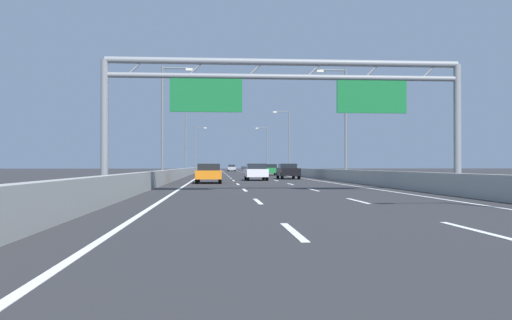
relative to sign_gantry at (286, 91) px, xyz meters
name	(u,v)px	position (x,y,z in m)	size (l,w,h in m)	color
ground_plane	(234,173)	(-0.05, 71.99, -4.85)	(260.00, 260.00, 0.00)	#2D2D30
lane_dash_left_1	(293,232)	(-1.85, -15.51, -4.84)	(0.16, 3.00, 0.01)	white
lane_dash_left_2	(258,201)	(-1.85, -6.51, -4.84)	(0.16, 3.00, 0.01)	white
lane_dash_left_3	(245,190)	(-1.85, 2.49, -4.84)	(0.16, 3.00, 0.01)	white
lane_dash_left_4	(238,184)	(-1.85, 11.49, -4.84)	(0.16, 3.00, 0.01)	white
lane_dash_left_5	(234,181)	(-1.85, 20.49, -4.84)	(0.16, 3.00, 0.01)	white
lane_dash_left_6	(231,178)	(-1.85, 29.49, -4.84)	(0.16, 3.00, 0.01)	white
lane_dash_left_7	(229,176)	(-1.85, 38.49, -4.84)	(0.16, 3.00, 0.01)	white
lane_dash_left_8	(227,175)	(-1.85, 47.49, -4.84)	(0.16, 3.00, 0.01)	white
lane_dash_left_9	(226,174)	(-1.85, 56.49, -4.84)	(0.16, 3.00, 0.01)	white
lane_dash_left_10	(225,173)	(-1.85, 65.49, -4.84)	(0.16, 3.00, 0.01)	white
lane_dash_left_11	(224,172)	(-1.85, 74.49, -4.84)	(0.16, 3.00, 0.01)	white
lane_dash_left_12	(223,172)	(-1.85, 83.49, -4.84)	(0.16, 3.00, 0.01)	white
lane_dash_left_13	(223,171)	(-1.85, 92.49, -4.84)	(0.16, 3.00, 0.01)	white
lane_dash_left_14	(222,171)	(-1.85, 101.49, -4.84)	(0.16, 3.00, 0.01)	white
lane_dash_left_15	(222,171)	(-1.85, 110.49, -4.84)	(0.16, 3.00, 0.01)	white
lane_dash_left_16	(221,170)	(-1.85, 119.49, -4.84)	(0.16, 3.00, 0.01)	white
lane_dash_left_17	(221,170)	(-1.85, 128.49, -4.84)	(0.16, 3.00, 0.01)	white
lane_dash_right_1	(474,230)	(1.75, -15.51, -4.84)	(0.16, 3.00, 0.01)	white
lane_dash_right_2	(357,201)	(1.75, -6.51, -4.84)	(0.16, 3.00, 0.01)	white
lane_dash_right_3	(313,190)	(1.75, 2.49, -4.84)	(0.16, 3.00, 0.01)	white
lane_dash_right_4	(290,184)	(1.75, 11.49, -4.84)	(0.16, 3.00, 0.01)	white
lane_dash_right_5	(276,180)	(1.75, 20.49, -4.84)	(0.16, 3.00, 0.01)	white
lane_dash_right_6	(266,178)	(1.75, 29.49, -4.84)	(0.16, 3.00, 0.01)	white
lane_dash_right_7	(259,176)	(1.75, 38.49, -4.84)	(0.16, 3.00, 0.01)	white
lane_dash_right_8	(254,175)	(1.75, 47.49, -4.84)	(0.16, 3.00, 0.01)	white
lane_dash_right_9	(250,174)	(1.75, 56.49, -4.84)	(0.16, 3.00, 0.01)	white
lane_dash_right_10	(247,173)	(1.75, 65.49, -4.84)	(0.16, 3.00, 0.01)	white
lane_dash_right_11	(244,172)	(1.75, 74.49, -4.84)	(0.16, 3.00, 0.01)	white
lane_dash_right_12	(241,172)	(1.75, 83.49, -4.84)	(0.16, 3.00, 0.01)	white
lane_dash_right_13	(240,171)	(1.75, 92.49, -4.84)	(0.16, 3.00, 0.01)	white
lane_dash_right_14	(238,171)	(1.75, 101.49, -4.84)	(0.16, 3.00, 0.01)	white
lane_dash_right_15	(236,171)	(1.75, 110.49, -4.84)	(0.16, 3.00, 0.01)	white
lane_dash_right_16	(235,170)	(1.75, 119.49, -4.84)	(0.16, 3.00, 0.01)	white
lane_dash_right_17	(234,170)	(1.75, 128.49, -4.84)	(0.16, 3.00, 0.01)	white
edge_line_left	(203,174)	(-5.30, 59.99, -4.84)	(0.16, 176.00, 0.01)	white
edge_line_right	(270,174)	(5.20, 59.99, -4.84)	(0.16, 176.00, 0.01)	white
barrier_left	(197,170)	(-6.95, 81.99, -4.37)	(0.45, 220.00, 0.95)	#9E9E99
barrier_right	(268,170)	(6.85, 81.99, -4.37)	(0.45, 220.00, 0.95)	#9E9E99
sign_gantry	(286,91)	(0.00, 0.00, 0.00)	(17.26, 0.36, 6.36)	gray
streetlamp_left_mid	(165,116)	(-7.52, 20.04, 0.55)	(2.58, 0.28, 9.50)	slate
streetlamp_right_mid	(343,117)	(7.41, 20.04, 0.55)	(2.58, 0.28, 9.50)	slate
streetlamp_left_far	(187,138)	(-7.52, 55.99, 0.55)	(2.58, 0.28, 9.50)	slate
streetlamp_right_far	(288,138)	(7.41, 55.99, 0.55)	(2.58, 0.28, 9.50)	slate
streetlamp_left_distant	(196,146)	(-7.52, 91.94, 0.55)	(2.58, 0.28, 9.50)	slate
streetlamp_right_distant	(266,146)	(7.41, 91.94, 0.55)	(2.58, 0.28, 9.50)	slate
green_car	(270,170)	(3.71, 45.22, -4.10)	(1.73, 4.25, 1.46)	#1E7A38
black_car	(288,171)	(3.51, 26.17, -4.09)	(1.77, 4.67, 1.45)	black
yellow_car	(255,168)	(3.54, 70.52, -4.10)	(1.72, 4.53, 1.46)	yellow
silver_car	(232,168)	(0.17, 97.06, -4.11)	(1.72, 4.23, 1.44)	#A8ADB2
orange_car	(209,173)	(-3.85, 14.24, -4.11)	(1.82, 4.54, 1.41)	orange
white_car	(256,172)	(0.10, 21.09, -4.10)	(1.80, 4.24, 1.43)	silver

